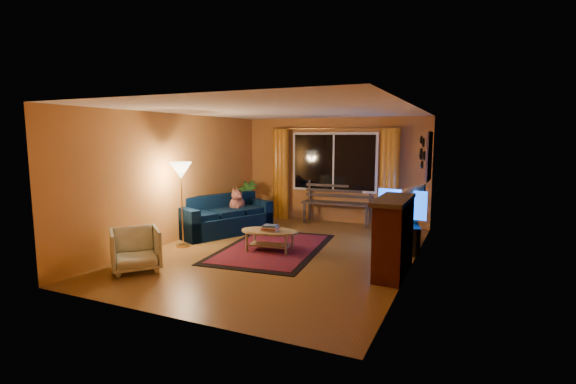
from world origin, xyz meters
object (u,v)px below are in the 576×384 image
at_px(bench, 337,213).
at_px(sofa, 224,215).
at_px(tv_console, 406,235).
at_px(coffee_table, 270,241).
at_px(armchair, 135,247).
at_px(floor_lamp, 182,205).

bearing_deg(bench, sofa, -136.76).
bearing_deg(sofa, tv_console, 30.71).
relative_size(bench, sofa, 0.83).
relative_size(sofa, tv_console, 1.69).
distance_m(sofa, tv_console, 3.75).
bearing_deg(sofa, coffee_table, -4.85).
height_order(armchair, coffee_table, armchair).
height_order(bench, coffee_table, bench).
relative_size(sofa, armchair, 2.76).
bearing_deg(coffee_table, bench, 82.64).
xyz_separation_m(bench, floor_lamp, (-2.01, -3.17, 0.55)).
height_order(sofa, coffee_table, sofa).
distance_m(floor_lamp, coffee_table, 1.79).
bearing_deg(armchair, floor_lamp, 50.10).
bearing_deg(armchair, sofa, 43.13).
height_order(floor_lamp, tv_console, floor_lamp).
bearing_deg(sofa, armchair, -62.85).
relative_size(coffee_table, tv_console, 0.91).
bearing_deg(tv_console, coffee_table, -162.78).
xyz_separation_m(bench, sofa, (-1.88, -1.94, 0.15)).
height_order(armchair, floor_lamp, floor_lamp).
bearing_deg(armchair, tv_console, -8.99).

